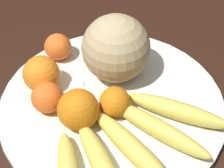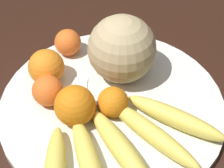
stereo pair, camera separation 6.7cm
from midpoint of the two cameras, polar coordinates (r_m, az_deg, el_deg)
kitchen_table at (r=0.77m, az=-3.18°, el=-9.51°), size 1.32×1.17×0.72m
fruit_bowl at (r=0.71m, az=2.69°, el=-3.39°), size 0.42×0.42×0.02m
melon at (r=0.71m, az=4.20°, el=5.24°), size 0.13×0.13×0.13m
banana_bunch at (r=0.62m, az=4.22°, el=-9.96°), size 0.31×0.29×0.04m
orange_front_left at (r=0.72m, az=-7.40°, el=2.44°), size 0.07×0.07×0.07m
orange_front_right at (r=0.79m, az=-4.35°, el=6.24°), size 0.06×0.06×0.06m
orange_mid_center at (r=0.65m, az=-2.77°, el=-3.47°), size 0.07×0.07×0.07m
orange_back_left at (r=0.69m, az=-7.05°, el=-1.16°), size 0.06×0.06×0.06m
orange_back_right at (r=0.67m, az=3.01°, el=-2.94°), size 0.06×0.06×0.06m
produce_tag at (r=0.72m, az=-2.47°, el=-1.47°), size 0.09×0.06×0.00m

